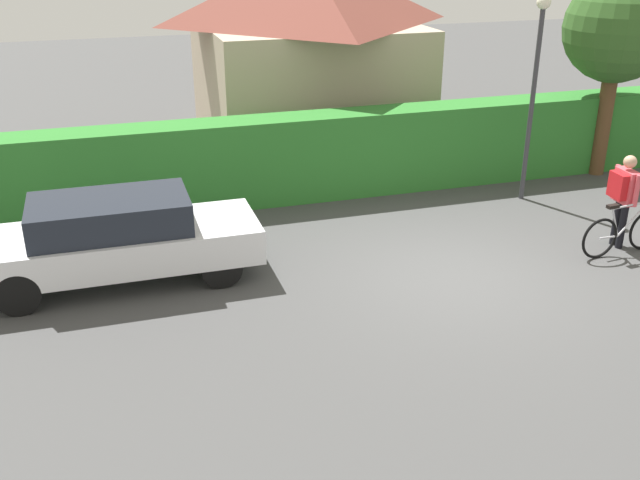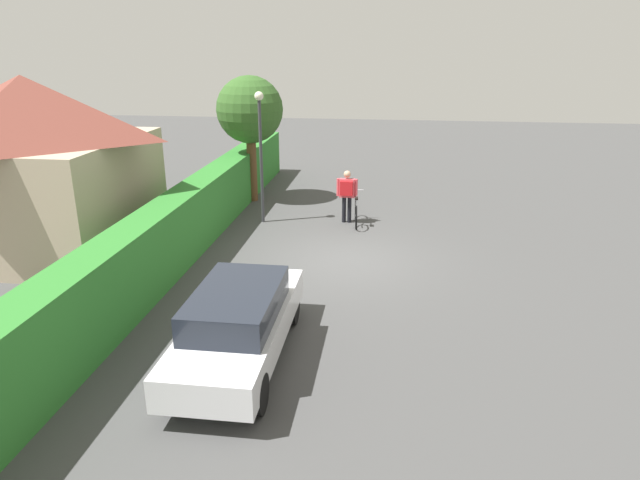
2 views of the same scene
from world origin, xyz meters
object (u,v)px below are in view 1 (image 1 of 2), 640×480
(parked_car_near, at_px, (116,237))
(bicycle, at_px, (623,232))
(street_lamp, at_px, (536,72))
(person_rider, at_px, (623,192))
(tree_kerbside, at_px, (618,30))

(parked_car_near, distance_m, bicycle, 8.79)
(parked_car_near, xyz_separation_m, bicycle, (8.65, -1.54, -0.36))
(bicycle, xyz_separation_m, street_lamp, (-0.17, 3.05, 2.30))
(person_rider, bearing_deg, tree_kerbside, 58.05)
(bicycle, relative_size, street_lamp, 0.43)
(parked_car_near, xyz_separation_m, person_rider, (8.76, -1.23, 0.28))
(parked_car_near, height_order, tree_kerbside, tree_kerbside)
(parked_car_near, height_order, street_lamp, street_lamp)
(person_rider, bearing_deg, parked_car_near, 172.03)
(person_rider, height_order, street_lamp, street_lamp)
(person_rider, distance_m, tree_kerbside, 4.92)
(bicycle, height_order, tree_kerbside, tree_kerbside)
(parked_car_near, bearing_deg, tree_kerbside, 12.65)
(bicycle, relative_size, tree_kerbside, 0.40)
(bicycle, bearing_deg, street_lamp, 93.11)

